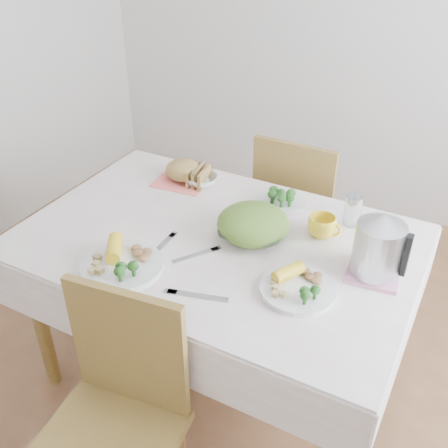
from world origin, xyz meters
The scene contains 19 objects.
floor centered at (0.00, 0.00, 0.00)m, with size 3.60×3.60×0.00m, color brown.
dining_table centered at (0.00, 0.00, 0.38)m, with size 1.40×0.90×0.75m, color brown.
tablecloth centered at (0.00, 0.00, 0.76)m, with size 1.50×1.00×0.01m, color #F2DED2.
chair_near centered at (0.02, -0.76, 0.46)m, with size 0.42×0.42×0.92m, color brown.
chair_far centered at (0.07, 0.79, 0.47)m, with size 0.42×0.42×0.93m, color brown.
salad_bowl centered at (0.12, 0.06, 0.79)m, with size 0.26×0.26×0.06m, color white.
dinner_plate_left centered at (-0.20, -0.33, 0.77)m, with size 0.29×0.29×0.02m, color white.
dinner_plate_right centered at (0.39, -0.15, 0.77)m, with size 0.26×0.26×0.02m, color white.
broccoli_plate centered at (0.12, 0.34, 0.77)m, with size 0.21×0.21×0.02m, color beige.
napkin centered at (-0.36, 0.34, 0.76)m, with size 0.23×0.23×0.00m, color #FE7264.
bread_loaf centered at (-0.36, 0.34, 0.82)m, with size 0.16×0.15×0.10m, color olive.
fruit_bowl centered at (-0.27, 0.34, 0.78)m, with size 0.15×0.15×0.05m, color white.
yellow_mug centered at (0.35, 0.20, 0.81)m, with size 0.11×0.11×0.09m, color yellow.
glass_tumbler centered at (0.43, 0.34, 0.83)m, with size 0.07×0.07×0.13m, color white.
pink_tray centered at (0.59, 0.06, 0.77)m, with size 0.18×0.18×0.01m, color pink.
electric_kettle centered at (0.59, 0.06, 0.88)m, with size 0.17×0.17×0.23m, color #B2B5BA.
fork_left centered at (-0.16, -0.15, 0.76)m, with size 0.02×0.19×0.00m, color silver.
fork_right centered at (-0.01, -0.14, 0.76)m, with size 0.02×0.18×0.00m, color silver.
knife centered at (0.11, -0.33, 0.76)m, with size 0.02×0.21×0.00m, color silver.
Camera 1 is at (0.81, -1.45, 1.91)m, focal length 42.00 mm.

